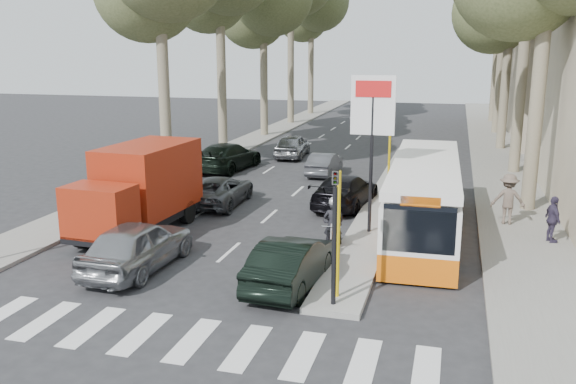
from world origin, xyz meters
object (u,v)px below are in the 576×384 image
dark_hatchback (291,262)px  city_bus (424,196)px  motorcycle (333,225)px  silver_hatchback (137,245)px  red_truck (141,188)px

dark_hatchback → city_bus: size_ratio=0.41×
dark_hatchback → motorcycle: (0.50, 3.44, 0.13)m
city_bus → motorcycle: city_bus is taller
motorcycle → city_bus: bearing=33.8°
city_bus → motorcycle: 3.69m
silver_hatchback → motorcycle: size_ratio=2.12×
red_truck → city_bus: bearing=16.5°
silver_hatchback → city_bus: size_ratio=0.44×
motorcycle → red_truck: bearing=173.1°
silver_hatchback → city_bus: city_bus is taller
dark_hatchback → city_bus: (3.28, 5.81, 0.73)m
silver_hatchback → city_bus: (8.03, 5.80, 0.65)m
dark_hatchback → city_bus: city_bus is taller
dark_hatchback → silver_hatchback: bearing=4.0°
red_truck → city_bus: red_truck is taller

